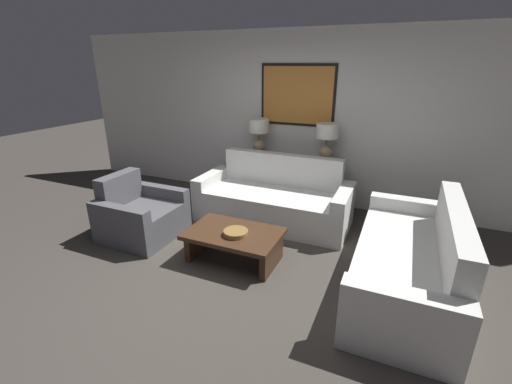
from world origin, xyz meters
The scene contains 10 objects.
ground_plane centered at (0.00, 0.00, 0.00)m, with size 20.00×20.00×0.00m, color #3D3833.
back_wall centered at (0.00, 2.52, 1.33)m, with size 8.22×0.12×2.65m.
console_table centered at (0.00, 2.25, 0.39)m, with size 1.54×0.38×0.78m.
table_lamp_left centered at (-0.55, 2.25, 1.14)m, with size 0.33×0.33×0.56m.
table_lamp_right centered at (0.55, 2.25, 1.14)m, with size 0.33×0.33×0.56m.
couch_by_back_wall centered at (0.00, 1.55, 0.30)m, with size 2.15×0.92×0.92m.
couch_by_side centered at (1.82, 0.55, 0.30)m, with size 0.92×2.15×0.92m.
coffee_table centered at (-0.03, 0.35, 0.26)m, with size 1.06×0.69×0.36m.
decorative_bowl centered at (0.02, 0.29, 0.39)m, with size 0.28×0.28×0.05m.
armchair_near_back_wall centered at (-1.44, 0.40, 0.28)m, with size 0.87×0.93×0.82m.
Camera 1 is at (1.60, -2.74, 2.16)m, focal length 24.00 mm.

